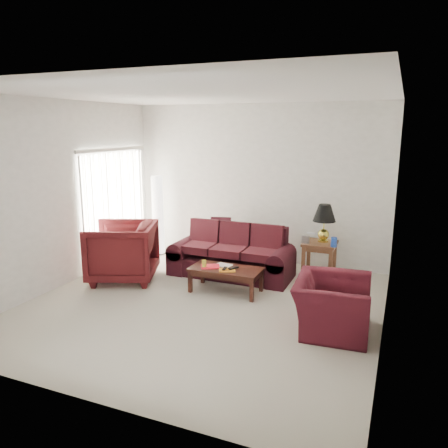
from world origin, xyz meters
name	(u,v)px	position (x,y,z in m)	size (l,w,h in m)	color
floor	(202,305)	(0.00, 0.00, 0.00)	(5.00, 5.00, 0.00)	beige
blinds	(115,207)	(-2.42, 1.30, 1.08)	(0.10, 2.00, 2.16)	silver
sofa	(231,252)	(-0.09, 1.39, 0.43)	(2.13, 0.92, 0.87)	black
throw_pillow	(221,227)	(-0.59, 2.12, 0.68)	(0.39, 0.11, 0.39)	black
end_table	(319,259)	(1.34, 1.96, 0.31)	(0.56, 0.56, 0.61)	brown
table_lamp	(324,223)	(1.38, 2.03, 0.94)	(0.39, 0.39, 0.66)	gold
clock	(306,239)	(1.12, 1.81, 0.68)	(0.13, 0.05, 0.13)	#B0B1B5
blue_canister	(334,242)	(1.61, 1.75, 0.69)	(0.10, 0.10, 0.16)	#1A40AB
picture_frame	(312,233)	(1.15, 2.19, 0.70)	(0.14, 0.02, 0.18)	silver
floor_lamp	(158,215)	(-1.96, 2.08, 0.82)	(0.27, 0.27, 1.63)	silver
armchair_left	(122,252)	(-1.72, 0.48, 0.50)	(1.07, 1.10, 1.00)	#3F0E11
armchair_right	(332,305)	(1.88, -0.09, 0.34)	(1.05, 0.92, 0.68)	#3E0E17
coffee_table	(226,280)	(0.12, 0.63, 0.20)	(1.12, 0.56, 0.39)	black
magazine_red	(210,267)	(-0.13, 0.59, 0.40)	(0.29, 0.22, 0.02)	red
magazine_white	(223,265)	(0.04, 0.74, 0.40)	(0.25, 0.19, 0.01)	silver
magazine_orange	(227,270)	(0.18, 0.53, 0.40)	(0.25, 0.19, 0.01)	orange
remote_a	(225,269)	(0.14, 0.53, 0.42)	(0.04, 0.15, 0.02)	black
remote_b	(233,268)	(0.26, 0.61, 0.42)	(0.05, 0.18, 0.02)	black
yellow_glass	(204,264)	(-0.21, 0.53, 0.45)	(0.07, 0.07, 0.12)	gold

